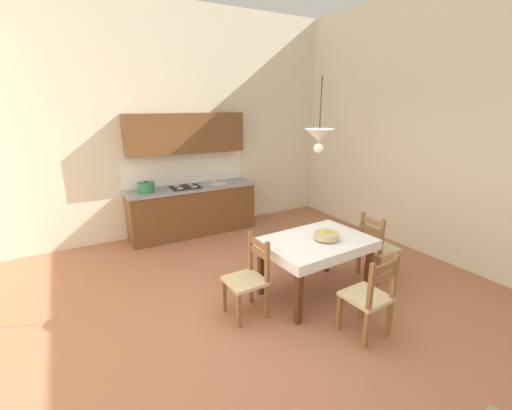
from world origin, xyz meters
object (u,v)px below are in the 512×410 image
Objects in this scene: dining_chair_tv_side at (248,279)px; kitchen_cabinetry at (191,189)px; dining_table at (316,249)px; dining_chair_camera_side at (369,297)px; pendant_lamp at (319,136)px; dining_chair_window_side at (377,248)px; fruit_bowl at (326,235)px.

kitchen_cabinetry is at bearing 83.46° from dining_chair_tv_side.
dining_table is 1.48× the size of dining_chair_tv_side.
dining_table is 1.48× the size of dining_chair_camera_side.
dining_chair_tv_side is at bearing 177.34° from dining_table.
pendant_lamp is at bearing 95.09° from dining_chair_camera_side.
pendant_lamp is (-0.11, -0.08, 1.39)m from dining_table.
dining_chair_window_side reaches higher than dining_table.
fruit_bowl reaches higher than dining_table.
dining_chair_tv_side is at bearing 173.39° from fruit_bowl.
fruit_bowl is at bearing -76.60° from kitchen_cabinetry.
dining_chair_tv_side is 1.16× the size of pendant_lamp.
dining_chair_camera_side reaches higher than fruit_bowl.
kitchen_cabinetry reaches higher than fruit_bowl.
dining_chair_tv_side is at bearing 133.35° from dining_chair_camera_side.
dining_chair_camera_side reaches higher than dining_table.
dining_chair_tv_side is (-0.32, -2.83, -0.41)m from kitchen_cabinetry.
kitchen_cabinetry is at bearing 98.68° from dining_chair_camera_side.
fruit_bowl is (0.12, 0.84, 0.37)m from dining_chair_camera_side.
kitchen_cabinetry is 3.39m from dining_chair_window_side.
kitchen_cabinetry is 2.51× the size of dining_chair_camera_side.
dining_chair_window_side is 1.01m from fruit_bowl.
fruit_bowl is at bearing 1.20° from pendant_lamp.
dining_chair_tv_side is 1.00× the size of dining_chair_window_side.
dining_table is at bearing 140.02° from fruit_bowl.
dining_table is at bearing 176.09° from dining_chair_window_side.
dining_chair_tv_side reaches higher than fruit_bowl.
dining_chair_window_side is 1.00× the size of dining_chair_camera_side.
dining_chair_tv_side reaches higher than dining_table.
dining_table is at bearing -77.96° from kitchen_cabinetry.
fruit_bowl is (0.70, -2.95, -0.04)m from kitchen_cabinetry.
pendant_lamp is at bearing -178.80° from fruit_bowl.
dining_chair_tv_side is (-0.94, 0.04, -0.18)m from dining_table.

